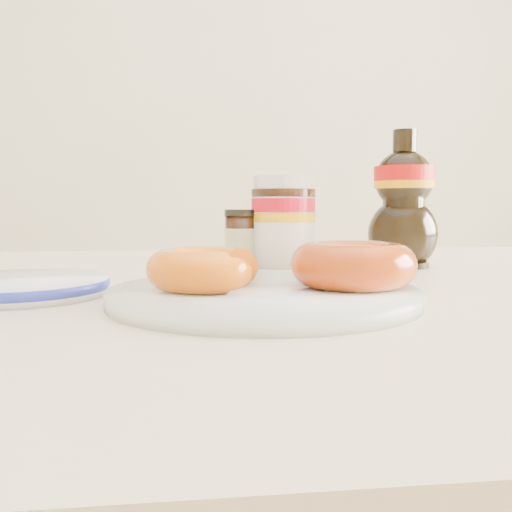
{
  "coord_description": "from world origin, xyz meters",
  "views": [
    {
      "loc": [
        -0.12,
        -0.5,
        0.83
      ],
      "look_at": [
        -0.06,
        0.01,
        0.79
      ],
      "focal_mm": 40.0,
      "sensor_mm": 36.0,
      "label": 1
    }
  ],
  "objects": [
    {
      "name": "syrup_bottle",
      "position": [
        0.16,
        0.22,
        0.84
      ],
      "size": [
        0.1,
        0.09,
        0.18
      ],
      "primitive_type": null,
      "rotation": [
        0.0,
        0.0,
        0.16
      ],
      "color": "black",
      "rests_on": "dining_table"
    },
    {
      "name": "dining_table",
      "position": [
        0.0,
        0.1,
        0.67
      ],
      "size": [
        1.4,
        0.9,
        0.75
      ],
      "color": "beige",
      "rests_on": "ground"
    },
    {
      "name": "dark_jar",
      "position": [
        -0.05,
        0.25,
        0.79
      ],
      "size": [
        0.05,
        0.05,
        0.08
      ],
      "rotation": [
        0.0,
        0.0,
        -0.31
      ],
      "color": "black",
      "rests_on": "dining_table"
    },
    {
      "name": "plate",
      "position": [
        -0.06,
        -0.04,
        0.76
      ],
      "size": [
        0.26,
        0.26,
        0.01
      ],
      "color": "white",
      "rests_on": "dining_table"
    },
    {
      "name": "blue_rim_saucer",
      "position": [
        -0.27,
        0.03,
        0.76
      ],
      "size": [
        0.16,
        0.16,
        0.02
      ],
      "color": "white",
      "rests_on": "dining_table"
    },
    {
      "name": "donut_bitten",
      "position": [
        -0.11,
        -0.04,
        0.78
      ],
      "size": [
        0.12,
        0.12,
        0.03
      ],
      "primitive_type": "torus",
      "rotation": [
        0.0,
        0.0,
        0.32
      ],
      "color": "#D16D0B",
      "rests_on": "plate"
    },
    {
      "name": "donut_whole",
      "position": [
        0.02,
        -0.04,
        0.78
      ],
      "size": [
        0.13,
        0.13,
        0.04
      ],
      "primitive_type": "torus",
      "rotation": [
        0.0,
        0.0,
        -0.21
      ],
      "color": "#A7360A",
      "rests_on": "plate"
    },
    {
      "name": "nutella_jar",
      "position": [
        0.01,
        0.25,
        0.81
      ],
      "size": [
        0.08,
        0.08,
        0.12
      ],
      "rotation": [
        0.0,
        0.0,
        0.29
      ],
      "color": "white",
      "rests_on": "dining_table"
    }
  ]
}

